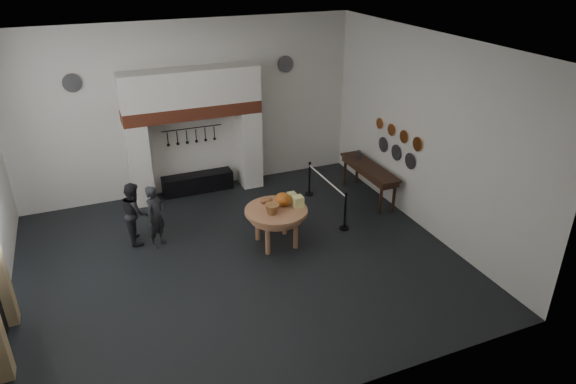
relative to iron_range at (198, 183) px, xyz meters
name	(u,v)px	position (x,y,z in m)	size (l,w,h in m)	color
floor	(240,261)	(0.00, -3.72, -0.25)	(9.00, 8.00, 0.02)	black
ceiling	(229,47)	(0.00, -3.72, 4.25)	(9.00, 8.00, 0.02)	silver
wall_back	(189,109)	(0.00, 0.28, 2.00)	(9.00, 0.02, 4.50)	silver
wall_front	(326,274)	(0.00, -7.72, 2.00)	(9.00, 0.02, 4.50)	silver
wall_right	(426,134)	(4.50, -3.72, 2.00)	(0.02, 8.00, 4.50)	silver
chimney_pier_left	(139,164)	(-1.48, -0.07, 0.82)	(0.55, 0.70, 2.15)	silver
chimney_pier_right	(249,148)	(1.48, -0.07, 0.82)	(0.55, 0.70, 2.15)	silver
hearth_brick_band	(192,110)	(0.00, -0.07, 2.06)	(3.50, 0.72, 0.32)	#9E442B
chimney_hood	(190,87)	(0.00, -0.07, 2.67)	(3.50, 0.70, 0.90)	silver
iron_range	(198,183)	(0.00, 0.00, 0.00)	(1.90, 0.45, 0.50)	black
utensil_rail	(192,128)	(0.00, 0.20, 1.50)	(0.02, 0.02, 1.60)	black
work_table	(276,211)	(0.99, -3.37, 0.59)	(1.39, 1.39, 0.07)	tan
pumpkin	(283,199)	(1.19, -3.27, 0.78)	(0.36, 0.36, 0.31)	#CC681C
cheese_block_big	(298,201)	(1.49, -3.42, 0.74)	(0.22, 0.22, 0.24)	#EBEB8C
cheese_block_small	(292,197)	(1.47, -3.12, 0.72)	(0.18, 0.18, 0.20)	#E2DB87
wicker_basket	(272,209)	(0.84, -3.52, 0.73)	(0.32, 0.32, 0.22)	#A2683B
bread_loaf	(266,201)	(0.89, -3.02, 0.69)	(0.31, 0.18, 0.13)	#A55F3A
visitor_near	(156,216)	(-1.49, -2.40, 0.48)	(0.53, 0.35, 1.45)	#222227
visitor_far	(135,212)	(-1.89, -2.00, 0.46)	(0.69, 0.54, 1.43)	black
side_table	(369,167)	(4.10, -2.11, 0.62)	(0.55, 2.20, 0.06)	#331E12
pewter_jug	(358,154)	(4.10, -1.51, 0.76)	(0.12, 0.12, 0.22)	#4B4B50
copper_pan_a	(417,144)	(4.46, -3.52, 1.70)	(0.34, 0.34, 0.03)	#C6662D
copper_pan_b	(404,137)	(4.46, -2.97, 1.70)	(0.32, 0.32, 0.03)	#C6662D
copper_pan_c	(391,130)	(4.46, -2.42, 1.70)	(0.30, 0.30, 0.03)	#C6662D
copper_pan_d	(380,123)	(4.46, -1.87, 1.70)	(0.28, 0.28, 0.03)	#C6662D
pewter_plate_left	(410,161)	(4.46, -3.32, 1.20)	(0.40, 0.40, 0.03)	#4C4C51
pewter_plate_mid	(396,153)	(4.46, -2.72, 1.20)	(0.40, 0.40, 0.03)	#4C4C51
pewter_plate_right	(383,145)	(4.46, -2.12, 1.20)	(0.40, 0.40, 0.03)	#4C4C51
pewter_plate_back_left	(72,83)	(-2.70, 0.24, 2.95)	(0.44, 0.44, 0.03)	#4C4C51
pewter_plate_back_right	(286,64)	(2.70, 0.24, 2.95)	(0.44, 0.44, 0.03)	#4C4C51
barrier_post_near	(345,212)	(2.73, -3.37, 0.20)	(0.05, 0.05, 0.90)	black
barrier_post_far	(309,179)	(2.73, -1.37, 0.20)	(0.05, 0.05, 0.90)	black
barrier_rope	(327,180)	(2.73, -2.37, 0.60)	(0.04, 0.04, 2.00)	white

